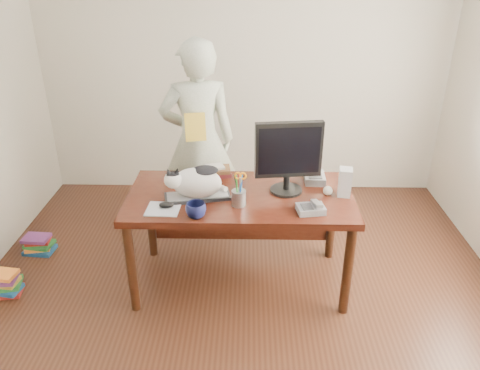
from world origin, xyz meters
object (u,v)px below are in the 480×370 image
calculator (314,178)px  desk (240,207)px  speaker (345,182)px  book_stack (217,171)px  keyboard (197,196)px  baseball (328,191)px  cat (195,182)px  phone (311,208)px  monitor (288,154)px  pen_cup (239,196)px  book_pile_b (39,244)px  coffee_mug (196,210)px  mouse (166,205)px  person (198,141)px  book_pile_a (4,284)px

calculator → desk: bearing=-162.9°
desk → speaker: size_ratio=7.94×
book_stack → keyboard: bearing=-118.1°
desk → baseball: baseball is taller
desk → keyboard: bearing=-155.5°
cat → baseball: (0.93, 0.07, -0.10)m
phone → speaker: 0.37m
keyboard → monitor: size_ratio=0.91×
baseball → calculator: baseball is taller
desk → cat: cat is taller
pen_cup → book_pile_b: size_ratio=0.96×
book_pile_b → calculator: bearing=-3.0°
keyboard → calculator: bearing=6.8°
baseball → speaker: bearing=0.9°
cat → calculator: cat is taller
coffee_mug → calculator: bearing=33.8°
mouse → calculator: (1.04, 0.44, 0.01)m
baseball → book_stack: 0.87m
keyboard → calculator: 0.90m
cat → mouse: bearing=-153.2°
cat → baseball: cat is taller
book_stack → person: 0.47m
monitor → book_stack: monitor is taller
calculator → person: person is taller
keyboard → monitor: monitor is taller
pen_cup → baseball: bearing=14.5°
monitor → coffee_mug: bearing=-156.2°
calculator → person: 1.06m
pen_cup → mouse: size_ratio=2.42×
phone → book_pile_b: phone is taller
mouse → speaker: size_ratio=0.51×
cat → coffee_mug: 0.28m
monitor → baseball: (0.29, -0.03, -0.26)m
desk → phone: (0.48, -0.32, 0.17)m
person → mouse: bearing=71.2°
book_stack → book_pile_b: bearing=167.0°
pen_cup → phone: size_ratio=1.26×
monitor → person: 1.02m
keyboard → pen_cup: pen_cup is taller
desk → mouse: bearing=-149.9°
cat → monitor: 0.67m
mouse → speaker: (1.23, 0.21, 0.08)m
desk → monitor: monitor is taller
cat → person: person is taller
keyboard → book_pile_a: (-1.45, -0.14, -0.68)m
keyboard → book_pile_a: bearing=173.8°
baseball → calculator: (-0.07, 0.22, -0.00)m
keyboard → baseball: size_ratio=7.16×
person → book_pile_b: person is taller
book_pile_a → baseball: bearing=5.0°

